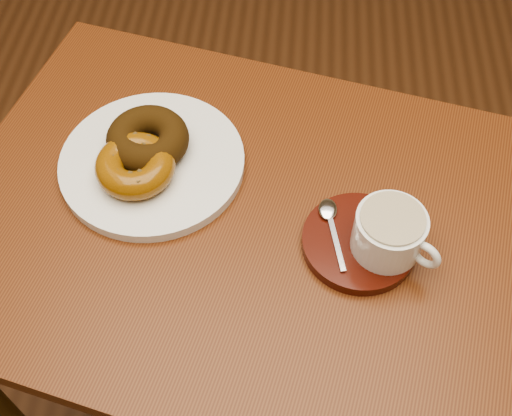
# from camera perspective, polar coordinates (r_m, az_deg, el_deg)

# --- Properties ---
(ground) EXTENTS (6.00, 6.00, 0.00)m
(ground) POSITION_cam_1_polar(r_m,az_deg,el_deg) (1.52, -4.67, -14.41)
(ground) COLOR #54301A
(ground) RESTS_ON ground
(cafe_table) EXTENTS (0.89, 0.75, 0.73)m
(cafe_table) POSITION_cam_1_polar(r_m,az_deg,el_deg) (0.94, -1.22, -4.73)
(cafe_table) COLOR #613014
(cafe_table) RESTS_ON ground
(donut_plate) EXTENTS (0.33, 0.33, 0.02)m
(donut_plate) POSITION_cam_1_polar(r_m,az_deg,el_deg) (0.90, -9.20, 4.04)
(donut_plate) COLOR white
(donut_plate) RESTS_ON cafe_table
(donut_cinnamon) EXTENTS (0.12, 0.12, 0.04)m
(donut_cinnamon) POSITION_cam_1_polar(r_m,az_deg,el_deg) (0.89, -9.60, 6.06)
(donut_cinnamon) COLOR #35200A
(donut_cinnamon) RESTS_ON donut_plate
(donut_caramel) EXTENTS (0.13, 0.13, 0.04)m
(donut_caramel) POSITION_cam_1_polar(r_m,az_deg,el_deg) (0.86, -10.68, 3.71)
(donut_caramel) COLOR #834F0E
(donut_caramel) RESTS_ON donut_plate
(saucer) EXTENTS (0.18, 0.18, 0.02)m
(saucer) POSITION_cam_1_polar(r_m,az_deg,el_deg) (0.82, 9.15, -3.03)
(saucer) COLOR #3C0F08
(saucer) RESTS_ON cafe_table
(coffee_cup) EXTENTS (0.10, 0.09, 0.06)m
(coffee_cup) POSITION_cam_1_polar(r_m,az_deg,el_deg) (0.79, 11.83, -2.16)
(coffee_cup) COLOR white
(coffee_cup) RESTS_ON saucer
(teaspoon) EXTENTS (0.04, 0.11, 0.01)m
(teaspoon) POSITION_cam_1_polar(r_m,az_deg,el_deg) (0.82, 6.54, -0.68)
(teaspoon) COLOR silver
(teaspoon) RESTS_ON saucer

